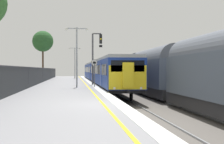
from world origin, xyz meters
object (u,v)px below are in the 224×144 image
at_px(platform_lamp_far, 75,60).
at_px(background_tree_centre, 42,42).
at_px(freight_train_adjacent_track, 139,70).
at_px(speed_limit_sign, 94,69).
at_px(platform_lamp_mid, 77,52).
at_px(commuter_train_at_platform, 101,72).
at_px(signal_gantry, 95,53).

xyz_separation_m(platform_lamp_far, background_tree_centre, (-5.41, -1.52, 2.98)).
xyz_separation_m(freight_train_adjacent_track, speed_limit_sign, (-5.85, -7.04, 0.11)).
height_order(freight_train_adjacent_track, platform_lamp_mid, platform_lamp_mid).
bearing_deg(commuter_train_at_platform, platform_lamp_far, 106.77).
height_order(speed_limit_sign, background_tree_centre, background_tree_centre).
distance_m(platform_lamp_far, background_tree_centre, 6.36).
relative_size(commuter_train_at_platform, platform_lamp_far, 7.24).
relative_size(speed_limit_sign, background_tree_centre, 0.31).
xyz_separation_m(freight_train_adjacent_track, signal_gantry, (-5.49, -3.26, 1.87)).
xyz_separation_m(freight_train_adjacent_track, platform_lamp_mid, (-7.47, -7.77, 1.66)).
bearing_deg(freight_train_adjacent_track, platform_lamp_mid, -133.87).
height_order(speed_limit_sign, platform_lamp_mid, platform_lamp_mid).
relative_size(signal_gantry, speed_limit_sign, 2.16).
bearing_deg(platform_lamp_mid, freight_train_adjacent_track, 46.13).
bearing_deg(platform_lamp_far, background_tree_centre, -164.35).
xyz_separation_m(commuter_train_at_platform, background_tree_centre, (-8.88, 9.98, 4.95)).
distance_m(signal_gantry, platform_lamp_mid, 4.93).
bearing_deg(platform_lamp_far, commuter_train_at_platform, -73.23).
bearing_deg(speed_limit_sign, signal_gantry, 84.59).
height_order(speed_limit_sign, platform_lamp_far, platform_lamp_far).
bearing_deg(platform_lamp_far, freight_train_adjacent_track, -66.81).
distance_m(speed_limit_sign, platform_lamp_far, 24.59).
bearing_deg(platform_lamp_mid, platform_lamp_far, 90.00).
bearing_deg(commuter_train_at_platform, platform_lamp_mid, -104.18).
distance_m(commuter_train_at_platform, signal_gantry, 9.56).
bearing_deg(platform_lamp_mid, signal_gantry, 66.30).
xyz_separation_m(speed_limit_sign, platform_lamp_far, (-1.62, 24.48, 1.63)).
relative_size(commuter_train_at_platform, speed_limit_sign, 15.81).
relative_size(speed_limit_sign, platform_lamp_mid, 0.47).
bearing_deg(signal_gantry, freight_train_adjacent_track, 30.72).
distance_m(platform_lamp_mid, platform_lamp_far, 25.21).
relative_size(commuter_train_at_platform, platform_lamp_mid, 7.45).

